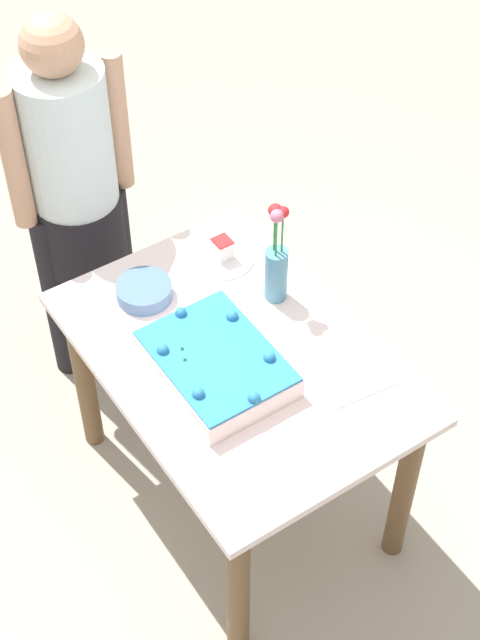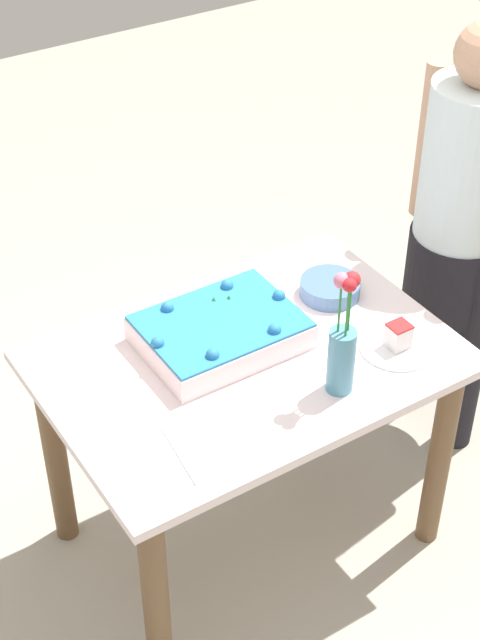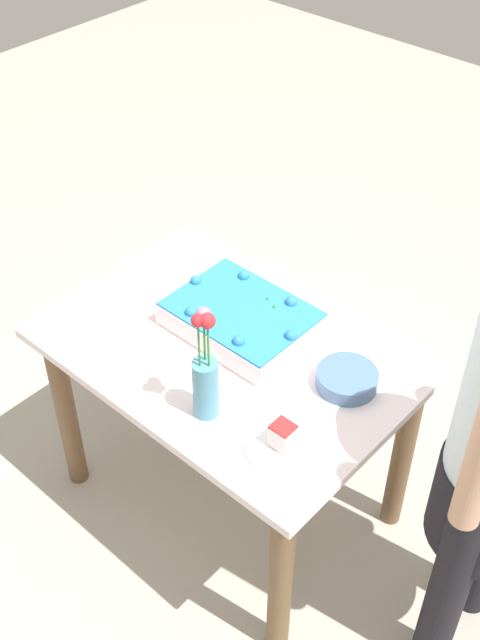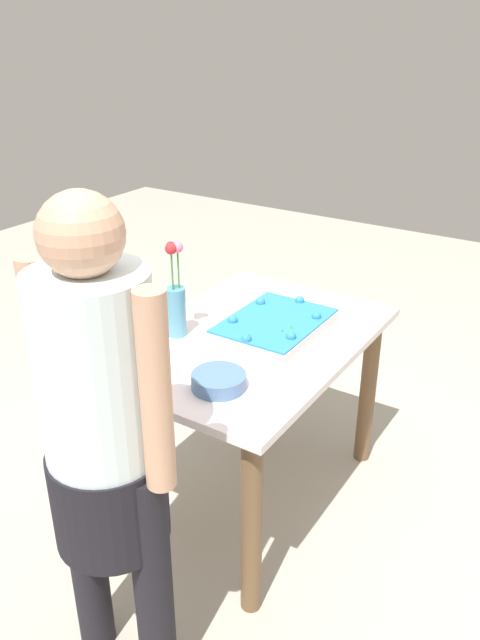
{
  "view_description": "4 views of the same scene",
  "coord_description": "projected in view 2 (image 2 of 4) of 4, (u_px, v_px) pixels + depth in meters",
  "views": [
    {
      "loc": [
        -1.62,
        1.06,
        2.98
      ],
      "look_at": [
        0.02,
        -0.03,
        0.86
      ],
      "focal_mm": 55.0,
      "sensor_mm": 36.0,
      "label": 1
    },
    {
      "loc": [
        -1.13,
        -1.73,
        2.48
      ],
      "look_at": [
        0.03,
        0.09,
        0.8
      ],
      "focal_mm": 55.0,
      "sensor_mm": 36.0,
      "label": 2
    },
    {
      "loc": [
        1.23,
        -1.31,
        2.41
      ],
      "look_at": [
        -0.01,
        0.06,
        0.81
      ],
      "focal_mm": 45.0,
      "sensor_mm": 36.0,
      "label": 3
    },
    {
      "loc": [
        1.78,
        1.1,
        1.81
      ],
      "look_at": [
        0.04,
        -0.02,
        0.82
      ],
      "focal_mm": 35.0,
      "sensor_mm": 36.0,
      "label": 4
    }
  ],
  "objects": [
    {
      "name": "flower_vase",
      "position": [
        342.0,
        348.0,
        2.51
      ],
      "size": [
        0.07,
        0.07,
        0.37
      ],
      "color": "teal",
      "rests_on": "dining_table"
    },
    {
      "name": "cake_knife",
      "position": [
        182.0,
        455.0,
        2.4
      ],
      "size": [
        0.04,
        0.22,
        0.0
      ],
      "primitive_type": "cube",
      "rotation": [
        0.0,
        0.0,
        4.6
      ],
      "color": "silver",
      "rests_on": "dining_table"
    },
    {
      "name": "serving_plate_with_slice",
      "position": [
        398.0,
        342.0,
        2.71
      ],
      "size": [
        0.21,
        0.21,
        0.08
      ],
      "color": "white",
      "rests_on": "dining_table"
    },
    {
      "name": "dining_table",
      "position": [
        248.0,
        396.0,
        2.79
      ],
      "size": [
        1.12,
        0.78,
        0.74
      ],
      "color": "white",
      "rests_on": "ground_plane"
    },
    {
      "name": "sheet_cake",
      "position": [
        221.0,
        331.0,
        2.72
      ],
      "size": [
        0.44,
        0.32,
        0.11
      ],
      "color": "white",
      "rests_on": "dining_table"
    },
    {
      "name": "ground_plane",
      "position": [
        247.0,
        533.0,
        3.15
      ],
      "size": [
        8.0,
        8.0,
        0.0
      ],
      "primitive_type": "plane",
      "color": "#A5A091"
    },
    {
      "name": "person_standing",
      "position": [
        462.0,
        218.0,
        3.06
      ],
      "size": [
        0.31,
        0.45,
        1.49
      ],
      "rotation": [
        0.0,
        0.0,
        3.14
      ],
      "color": "black",
      "rests_on": "ground_plane"
    },
    {
      "name": "fruit_bowl",
      "position": [
        330.0,
        288.0,
        2.91
      ],
      "size": [
        0.18,
        0.18,
        0.05
      ],
      "primitive_type": "cylinder",
      "color": "#4B6C97",
      "rests_on": "dining_table"
    }
  ]
}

